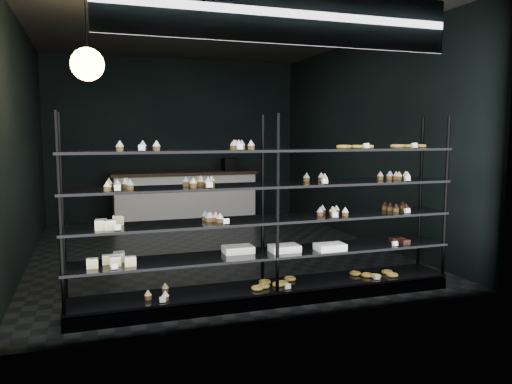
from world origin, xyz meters
TOP-DOWN VIEW (x-y plane):
  - room at (0.00, 0.00)m, footprint 5.01×6.01m
  - display_shelf at (0.01, -2.45)m, footprint 4.00×0.50m
  - signage at (0.00, -2.93)m, footprint 3.30×0.05m
  - pendant_lamp at (-1.66, -1.42)m, footprint 0.35×0.35m
  - service_counter at (0.09, 2.50)m, footprint 2.81×0.65m

SIDE VIEW (x-z plane):
  - service_counter at x=0.09m, z-range -0.11..1.12m
  - display_shelf at x=0.01m, z-range -0.33..1.58m
  - room at x=0.00m, z-range 0.00..3.20m
  - pendant_lamp at x=-1.66m, z-range 2.00..2.90m
  - signage at x=0.00m, z-range 2.50..3.00m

